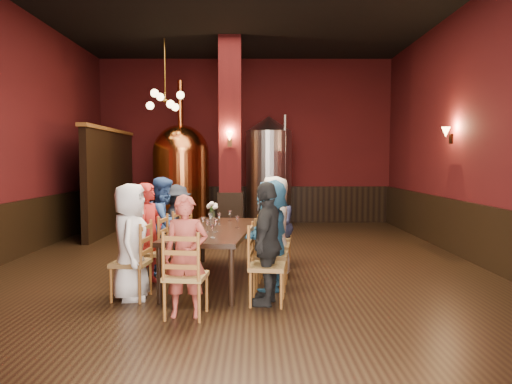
{
  "coord_description": "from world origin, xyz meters",
  "views": [
    {
      "loc": [
        0.26,
        -7.68,
        1.72
      ],
      "look_at": [
        0.28,
        0.2,
        1.18
      ],
      "focal_mm": 32.0,
      "sensor_mm": 36.0,
      "label": 1
    }
  ],
  "objects_px": {
    "person_0": "(130,242)",
    "rose_vase": "(212,208)",
    "steel_vessel": "(269,171)",
    "dining_table": "(214,233)",
    "person_1": "(149,234)",
    "copper_kettle": "(181,175)",
    "person_2": "(164,225)"
  },
  "relations": [
    {
      "from": "person_0",
      "to": "rose_vase",
      "type": "relative_size",
      "value": 4.54
    },
    {
      "from": "steel_vessel",
      "to": "rose_vase",
      "type": "height_order",
      "value": "steel_vessel"
    },
    {
      "from": "dining_table",
      "to": "rose_vase",
      "type": "relative_size",
      "value": 7.88
    },
    {
      "from": "person_1",
      "to": "copper_kettle",
      "type": "distance_m",
      "value": 5.22
    },
    {
      "from": "person_2",
      "to": "copper_kettle",
      "type": "relative_size",
      "value": 0.4
    },
    {
      "from": "person_2",
      "to": "rose_vase",
      "type": "xyz_separation_m",
      "value": [
        0.7,
        0.39,
        0.22
      ]
    },
    {
      "from": "dining_table",
      "to": "person_2",
      "type": "relative_size",
      "value": 1.7
    },
    {
      "from": "dining_table",
      "to": "person_1",
      "type": "height_order",
      "value": "person_1"
    },
    {
      "from": "rose_vase",
      "to": "person_1",
      "type": "bearing_deg",
      "value": -126.79
    },
    {
      "from": "person_1",
      "to": "steel_vessel",
      "type": "bearing_deg",
      "value": -0.86
    },
    {
      "from": "person_0",
      "to": "person_2",
      "type": "relative_size",
      "value": 0.98
    },
    {
      "from": "dining_table",
      "to": "copper_kettle",
      "type": "xyz_separation_m",
      "value": [
        -1.27,
        4.94,
        0.66
      ]
    },
    {
      "from": "person_1",
      "to": "rose_vase",
      "type": "height_order",
      "value": "person_1"
    },
    {
      "from": "dining_table",
      "to": "rose_vase",
      "type": "height_order",
      "value": "rose_vase"
    },
    {
      "from": "person_2",
      "to": "rose_vase",
      "type": "distance_m",
      "value": 0.83
    },
    {
      "from": "person_0",
      "to": "steel_vessel",
      "type": "relative_size",
      "value": 0.5
    },
    {
      "from": "person_1",
      "to": "copper_kettle",
      "type": "bearing_deg",
      "value": 21.13
    },
    {
      "from": "person_0",
      "to": "copper_kettle",
      "type": "relative_size",
      "value": 0.39
    },
    {
      "from": "copper_kettle",
      "to": "dining_table",
      "type": "bearing_deg",
      "value": -75.62
    },
    {
      "from": "person_2",
      "to": "copper_kettle",
      "type": "bearing_deg",
      "value": 11.41
    },
    {
      "from": "person_0",
      "to": "rose_vase",
      "type": "bearing_deg",
      "value": -34.54
    },
    {
      "from": "person_0",
      "to": "person_1",
      "type": "xyz_separation_m",
      "value": [
        0.08,
        0.67,
        -0.01
      ]
    },
    {
      "from": "copper_kettle",
      "to": "rose_vase",
      "type": "relative_size",
      "value": 11.65
    },
    {
      "from": "dining_table",
      "to": "person_0",
      "type": "distance_m",
      "value": 1.31
    },
    {
      "from": "dining_table",
      "to": "rose_vase",
      "type": "xyz_separation_m",
      "value": [
        -0.1,
        0.81,
        0.27
      ]
    },
    {
      "from": "person_1",
      "to": "rose_vase",
      "type": "xyz_separation_m",
      "value": [
        0.78,
        1.04,
        0.25
      ]
    },
    {
      "from": "copper_kettle",
      "to": "steel_vessel",
      "type": "height_order",
      "value": "copper_kettle"
    },
    {
      "from": "person_1",
      "to": "person_2",
      "type": "distance_m",
      "value": 0.66
    },
    {
      "from": "copper_kettle",
      "to": "person_0",
      "type": "bearing_deg",
      "value": -86.99
    },
    {
      "from": "dining_table",
      "to": "person_1",
      "type": "xyz_separation_m",
      "value": [
        -0.88,
        -0.23,
        0.02
      ]
    },
    {
      "from": "person_2",
      "to": "person_0",
      "type": "bearing_deg",
      "value": 178.98
    },
    {
      "from": "person_0",
      "to": "person_1",
      "type": "relative_size",
      "value": 1.02
    }
  ]
}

